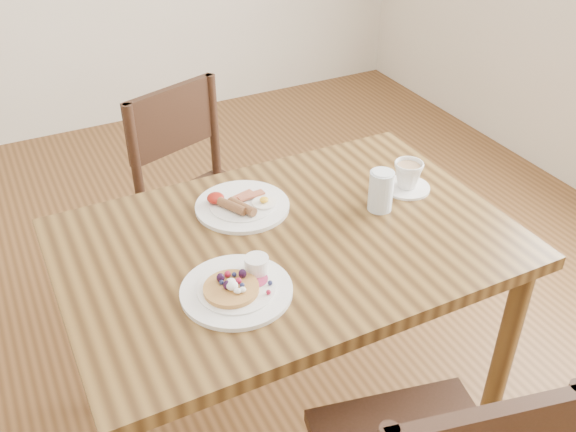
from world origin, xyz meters
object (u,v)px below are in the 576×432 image
(dining_table, at_px, (288,266))
(teacup_saucer, at_px, (408,177))
(pancake_plate, at_px, (238,287))
(water_glass, at_px, (381,191))
(chair_far, at_px, (202,197))
(breakfast_plate, at_px, (241,205))

(dining_table, height_order, teacup_saucer, teacup_saucer)
(pancake_plate, relative_size, water_glass, 2.27)
(chair_far, distance_m, breakfast_plate, 0.57)
(chair_far, bearing_deg, dining_table, 71.44)
(breakfast_plate, distance_m, teacup_saucer, 0.50)
(chair_far, distance_m, teacup_saucer, 0.82)
(breakfast_plate, bearing_deg, chair_far, 84.58)
(breakfast_plate, bearing_deg, water_glass, -26.98)
(breakfast_plate, xyz_separation_m, water_glass, (0.35, -0.18, 0.05))
(pancake_plate, xyz_separation_m, teacup_saucer, (0.64, 0.20, 0.03))
(dining_table, bearing_deg, teacup_saucer, 8.20)
(teacup_saucer, bearing_deg, breakfast_plate, 165.54)
(chair_far, height_order, pancake_plate, chair_far)
(chair_far, bearing_deg, breakfast_plate, 65.36)
(dining_table, xyz_separation_m, breakfast_plate, (-0.06, 0.19, 0.11))
(dining_table, xyz_separation_m, water_glass, (0.30, 0.01, 0.16))
(pancake_plate, xyz_separation_m, breakfast_plate, (0.15, 0.33, -0.00))
(chair_far, bearing_deg, teacup_saucer, 105.83)
(chair_far, distance_m, pancake_plate, 0.89)
(teacup_saucer, bearing_deg, pancake_plate, -162.35)
(dining_table, height_order, pancake_plate, pancake_plate)
(chair_far, relative_size, pancake_plate, 3.26)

